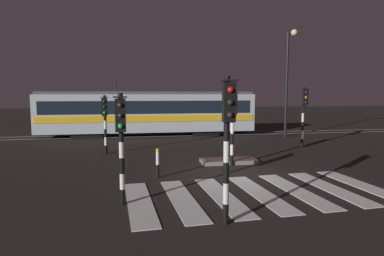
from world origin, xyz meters
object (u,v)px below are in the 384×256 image
traffic_light_kerb_mid_left (228,128)px  tram (148,112)px  traffic_light_corner_far_left (105,116)px  traffic_light_corner_far_right (304,108)px  traffic_light_corner_near_left (121,132)px  street_lamp_trackside_right (289,71)px  traffic_light_median_centre (233,116)px  bollard_island_edge (158,163)px

traffic_light_kerb_mid_left → tram: bearing=93.8°
traffic_light_corner_far_left → traffic_light_corner_far_right: traffic_light_corner_far_right is taller
traffic_light_corner_near_left → street_lamp_trackside_right: (10.98, 12.60, 2.58)m
traffic_light_median_centre → bollard_island_edge: bearing=-156.5°
traffic_light_corner_far_left → traffic_light_corner_near_left: bearing=-82.2°
traffic_light_corner_near_left → bollard_island_edge: size_ratio=2.84×
street_lamp_trackside_right → tram: (-9.62, 2.75, -2.91)m
traffic_light_corner_far_right → tram: 11.09m
traffic_light_corner_far_right → tram: size_ratio=0.22×
traffic_light_median_centre → bollard_island_edge: traffic_light_median_centre is taller
traffic_light_corner_near_left → traffic_light_kerb_mid_left: bearing=-36.3°
traffic_light_corner_near_left → street_lamp_trackside_right: street_lamp_trackside_right is taller
traffic_light_corner_far_left → traffic_light_corner_far_right: (10.98, 0.03, 0.31)m
traffic_light_kerb_mid_left → tram: (-1.13, 17.18, -0.59)m
traffic_light_corner_near_left → bollard_island_edge: bearing=67.8°
traffic_light_corner_far_left → bollard_island_edge: traffic_light_corner_far_left is taller
traffic_light_kerb_mid_left → bollard_island_edge: traffic_light_kerb_mid_left is taller
traffic_light_corner_far_left → traffic_light_kerb_mid_left: 10.66m
traffic_light_median_centre → street_lamp_trackside_right: bearing=51.8°
traffic_light_corner_far_left → traffic_light_corner_near_left: (1.13, -8.20, 0.08)m
traffic_light_kerb_mid_left → traffic_light_median_centre: traffic_light_kerb_mid_left is taller
traffic_light_corner_near_left → traffic_light_corner_far_right: size_ratio=0.90×
traffic_light_corner_near_left → bollard_island_edge: traffic_light_corner_near_left is taller
traffic_light_corner_far_left → traffic_light_corner_far_right: size_ratio=0.87×
tram → traffic_light_median_centre: bearing=-74.1°
traffic_light_corner_far_left → bollard_island_edge: (2.31, -5.29, -1.44)m
traffic_light_median_centre → street_lamp_trackside_right: 10.79m
traffic_light_median_centre → tram: 11.45m
traffic_light_median_centre → traffic_light_corner_far_right: bearing=35.9°
traffic_light_corner_far_right → bollard_island_edge: bearing=-148.5°
traffic_light_kerb_mid_left → traffic_light_median_centre: bearing=72.1°
traffic_light_corner_far_right → street_lamp_trackside_right: 5.10m
traffic_light_corner_far_left → traffic_light_median_centre: (5.62, -3.85, 0.16)m
traffic_light_kerb_mid_left → street_lamp_trackside_right: 16.90m
traffic_light_corner_near_left → traffic_light_corner_far_right: bearing=39.8°
traffic_light_kerb_mid_left → street_lamp_trackside_right: (8.49, 14.43, 2.33)m
traffic_light_corner_near_left → bollard_island_edge: 3.49m
traffic_light_corner_near_left → tram: tram is taller
traffic_light_kerb_mid_left → traffic_light_median_centre: size_ratio=1.08×
traffic_light_median_centre → bollard_island_edge: 3.95m
traffic_light_median_centre → street_lamp_trackside_right: street_lamp_trackside_right is taller
traffic_light_corner_far_left → traffic_light_kerb_mid_left: size_ratio=0.86×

